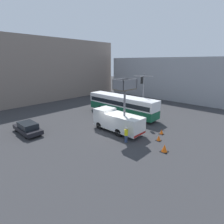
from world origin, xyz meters
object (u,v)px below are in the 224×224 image
Objects in this scene: road_worker_directing at (138,115)px; traffic_cone_far_side at (164,148)px; parked_car_curbside at (28,128)px; traffic_cone_near_truck at (159,138)px; traffic_light_pole at (143,89)px; traffic_cone_mid_road at (162,132)px; road_worker_near_truck at (126,135)px; utility_truck at (118,120)px; city_bus at (122,104)px.

road_worker_directing is 2.42× the size of traffic_cone_far_side.
traffic_cone_near_truck is at bearing -54.14° from parked_car_curbside.
traffic_light_pole is 7.65m from traffic_cone_mid_road.
parked_car_curbside is (-12.64, 7.13, -0.24)m from road_worker_directing.
traffic_light_pole is 9.67m from road_worker_near_truck.
utility_truck is 10.81m from parked_car_curbside.
traffic_cone_far_side is at bearing -76.16° from road_worker_directing.
city_bus is (5.62, 4.14, 0.31)m from utility_truck.
utility_truck is at bearing -10.99° from road_worker_near_truck.
utility_truck is at bearing -43.27° from parked_car_curbside.
city_bus is at bearing -26.43° from road_worker_near_truck.
road_worker_near_truck is 2.26× the size of traffic_cone_far_side.
city_bus reaches higher than road_worker_near_truck.
traffic_cone_far_side is at bearing 133.51° from city_bus.
traffic_cone_near_truck is at bearing 137.86° from city_bus.
city_bus is at bearing 63.91° from traffic_cone_near_truck.
utility_truck is at bearing 83.82° from traffic_cone_far_side.
utility_truck is 4.83m from road_worker_directing.
traffic_cone_mid_road is at bearing -58.96° from road_worker_directing.
road_worker_directing is 6.47m from traffic_cone_near_truck.
parked_car_curbside is (-10.82, 11.78, 0.43)m from traffic_cone_mid_road.
utility_truck is 3.67× the size of road_worker_near_truck.
city_bus is at bearing -13.55° from parked_car_curbside.
traffic_cone_near_truck is (-5.51, -5.96, -4.09)m from traffic_light_pole.
city_bus is at bearing 59.55° from traffic_cone_far_side.
city_bus reaches higher than parked_car_curbside.
traffic_cone_far_side is (-7.36, -7.57, -4.01)m from traffic_light_pole.
traffic_cone_mid_road is 16.00m from parked_car_curbside.
road_worker_near_truck is at bearing 139.32° from traffic_cone_near_truck.
traffic_cone_mid_road is (1.84, 0.64, -0.01)m from traffic_cone_near_truck.
traffic_light_pole is 9.09m from traffic_cone_near_truck.
parked_car_curbside is (-6.22, 10.06, -0.17)m from road_worker_near_truck.
traffic_light_pole is 11.30m from traffic_cone_far_side.
city_bus is 13.90m from parked_car_curbside.
city_bus is 4.07m from road_worker_directing.
road_worker_near_truck is at bearing -156.54° from traffic_light_pole.
traffic_cone_mid_road is at bearing 146.68° from city_bus.
utility_truck reaches higher than road_worker_near_truck.
parked_car_curbside is (-14.49, 6.47, -3.67)m from traffic_light_pole.
road_worker_near_truck is 0.38× the size of parked_car_curbside.
utility_truck is 1.41× the size of parked_car_curbside.
traffic_cone_far_side is at bearing -138.85° from traffic_cone_near_truck.
traffic_cone_near_truck is (2.76, -2.37, -0.59)m from road_worker_near_truck.
utility_truck is 8.29× the size of traffic_cone_far_side.
road_worker_directing is 5.04m from traffic_cone_mid_road.
city_bus is 9.99m from road_worker_near_truck.
city_bus reaches higher than traffic_cone_far_side.
traffic_cone_far_side is (-6.34, -10.79, -1.46)m from city_bus.
traffic_light_pole is (6.64, 0.92, 2.87)m from utility_truck.
utility_truck is 3.19m from road_worker_near_truck.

